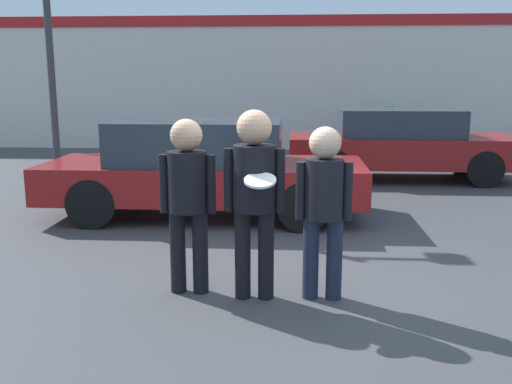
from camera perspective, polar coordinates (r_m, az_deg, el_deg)
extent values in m
plane|color=#3F3F42|center=(5.77, 2.79, -9.56)|extent=(56.00, 56.00, 0.00)
cube|color=silver|center=(16.61, 3.62, 10.75)|extent=(24.00, 0.18, 3.77)
cube|color=#B21E1E|center=(16.57, 3.70, 16.76)|extent=(24.00, 0.04, 0.30)
cylinder|color=black|center=(5.60, -7.82, -5.94)|extent=(0.15, 0.15, 0.81)
cylinder|color=black|center=(5.56, -5.59, -6.01)|extent=(0.15, 0.15, 0.81)
cylinder|color=black|center=(5.41, -6.88, 1.03)|extent=(0.37, 0.37, 0.57)
cylinder|color=black|center=(5.46, -9.19, 0.83)|extent=(0.09, 0.09, 0.56)
cylinder|color=black|center=(5.38, -4.52, 0.78)|extent=(0.09, 0.09, 0.56)
sphere|color=tan|center=(5.35, -6.99, 5.66)|extent=(0.30, 0.30, 0.30)
cylinder|color=black|center=(5.40, -1.35, -6.24)|extent=(0.15, 0.15, 0.85)
cylinder|color=black|center=(5.38, 1.00, -6.29)|extent=(0.15, 0.15, 0.85)
cylinder|color=black|center=(5.21, -0.18, 1.40)|extent=(0.39, 0.39, 0.61)
cylinder|color=black|center=(5.24, -2.75, 1.20)|extent=(0.09, 0.09, 0.59)
cylinder|color=black|center=(5.21, 2.41, 1.14)|extent=(0.09, 0.09, 0.59)
sphere|color=tan|center=(5.15, -0.18, 6.47)|extent=(0.32, 0.32, 0.32)
cylinder|color=white|center=(4.93, 0.41, 1.17)|extent=(0.28, 0.27, 0.11)
cylinder|color=#1E2338|center=(5.42, 5.49, -6.63)|extent=(0.15, 0.15, 0.78)
cylinder|color=#1E2338|center=(5.43, 7.83, -6.64)|extent=(0.15, 0.15, 0.78)
cylinder|color=black|center=(5.25, 6.83, 0.31)|extent=(0.35, 0.35, 0.55)
cylinder|color=black|center=(5.25, 4.48, 0.11)|extent=(0.09, 0.09, 0.54)
cylinder|color=black|center=(5.27, 9.16, 0.05)|extent=(0.09, 0.09, 0.54)
sphere|color=#DBB28E|center=(5.19, 6.94, 4.91)|extent=(0.29, 0.29, 0.29)
cube|color=maroon|center=(8.56, -5.13, 1.24)|extent=(4.71, 1.78, 0.53)
cube|color=#28333D|center=(8.50, -5.83, 5.06)|extent=(2.45, 1.53, 0.62)
cylinder|color=black|center=(9.28, 4.61, 0.70)|extent=(0.70, 0.22, 0.70)
cylinder|color=black|center=(7.73, 4.75, -1.46)|extent=(0.70, 0.22, 0.70)
cylinder|color=black|center=(9.69, -12.95, 0.90)|extent=(0.70, 0.22, 0.70)
cylinder|color=black|center=(8.22, -16.09, -1.11)|extent=(0.70, 0.22, 0.70)
cube|color=maroon|center=(12.07, 14.39, 4.04)|extent=(4.59, 1.76, 0.60)
cube|color=#28333D|center=(12.00, 14.09, 6.75)|extent=(2.39, 1.52, 0.54)
cylinder|color=black|center=(13.18, 19.82, 3.24)|extent=(0.70, 0.22, 0.70)
cylinder|color=black|center=(11.70, 21.89, 2.15)|extent=(0.70, 0.22, 0.70)
cylinder|color=black|center=(12.70, 7.37, 3.54)|extent=(0.70, 0.22, 0.70)
cylinder|color=black|center=(11.15, 7.84, 2.45)|extent=(0.70, 0.22, 0.70)
cylinder|color=#38383D|center=(10.50, -19.99, 14.08)|extent=(0.12, 0.12, 5.36)
sphere|color=#2D6B33|center=(16.05, 13.36, 6.01)|extent=(1.30, 1.30, 1.30)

